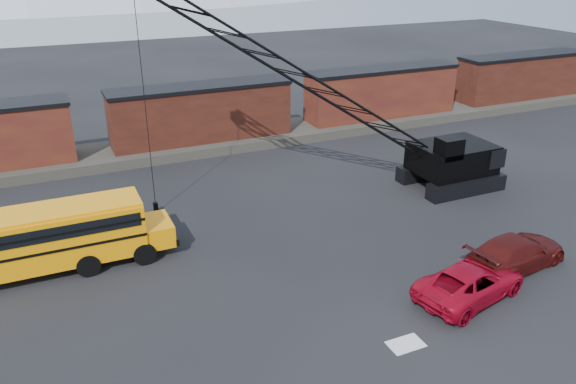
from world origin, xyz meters
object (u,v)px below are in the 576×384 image
object	(u,v)px
school_bus	(40,239)
red_pickup	(471,282)
maroon_suv	(516,252)
crawler_crane	(304,79)

from	to	relation	value
school_bus	red_pickup	distance (m)	19.60
school_bus	maroon_suv	world-z (taller)	school_bus
school_bus	maroon_suv	distance (m)	22.41
red_pickup	crawler_crane	distance (m)	14.29
red_pickup	maroon_suv	xyz separation A→B (m)	(3.69, 1.08, 0.05)
red_pickup	crawler_crane	size ratio (longest dim) A/B	0.26
red_pickup	school_bus	bearing A→B (deg)	46.90
school_bus	maroon_suv	bearing A→B (deg)	-23.04
crawler_crane	school_bus	bearing A→B (deg)	-169.94
maroon_suv	red_pickup	bearing A→B (deg)	97.74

